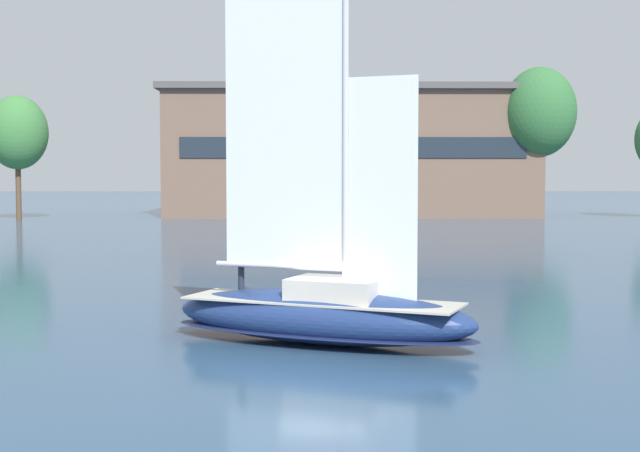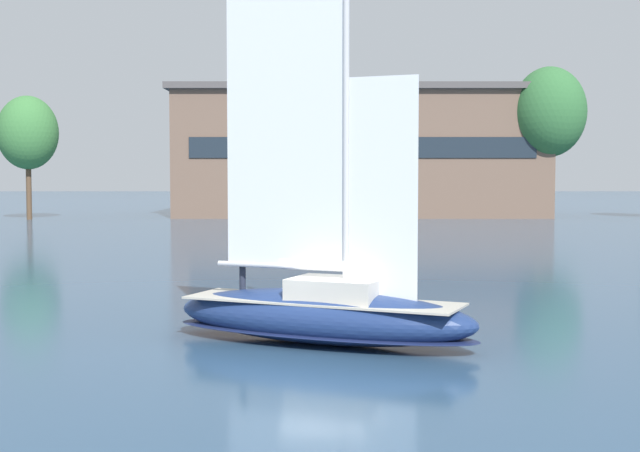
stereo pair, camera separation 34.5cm
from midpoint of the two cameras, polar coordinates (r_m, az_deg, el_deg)
name	(u,v)px [view 1 (the left image)]	position (r m, az deg, el deg)	size (l,w,h in m)	color
ground_plane	(321,343)	(26.79, -0.28, -7.52)	(400.00, 400.00, 0.00)	#2D4C6B
waterfront_building	(350,152)	(104.24, 1.82, 4.75)	(42.45, 18.83, 14.61)	brown
tree_shore_left	(539,113)	(99.97, 13.76, 7.07)	(7.96, 7.96, 16.38)	brown
tree_shore_right	(17,133)	(99.21, -18.90, 5.67)	(6.35, 6.35, 13.07)	brown
sailboat_main	(322,308)	(26.60, -0.26, -5.30)	(9.87, 6.28, 13.19)	navy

